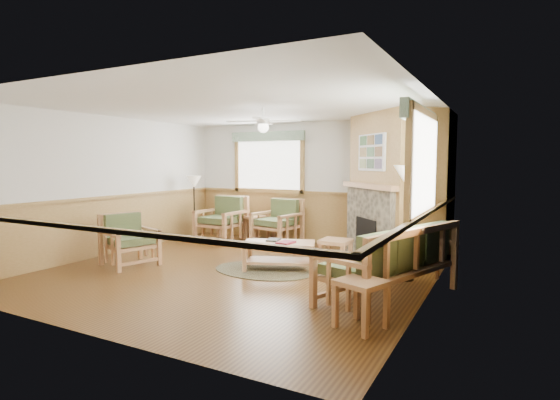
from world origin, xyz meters
The scene contains 24 objects.
floor centered at (0.00, 0.00, -0.01)m, with size 6.00×6.00×0.01m, color #553617.
ceiling centered at (0.00, 0.00, 2.70)m, with size 6.00×6.00×0.01m, color white.
wall_back centered at (0.00, 3.00, 1.35)m, with size 6.00×0.02×2.70m, color silver.
wall_front centered at (0.00, -3.00, 1.35)m, with size 6.00×0.02×2.70m, color silver.
wall_left centered at (-3.00, 0.00, 1.35)m, with size 0.02×6.00×2.70m, color silver.
wall_right centered at (3.00, 0.00, 1.35)m, with size 0.02×6.00×2.70m, color silver.
wainscot centered at (0.00, 0.00, 0.55)m, with size 6.00×6.00×1.10m, color #A17A42, non-canonical shape.
fireplace centered at (2.05, 2.05, 1.35)m, with size 2.20×2.20×2.70m, color #A17A42, non-canonical shape.
window_back centered at (-1.10, 2.96, 2.53)m, with size 1.90×0.16×1.50m, color white, non-canonical shape.
window_right centered at (2.96, -0.20, 2.53)m, with size 0.16×1.90×1.50m, color white, non-canonical shape.
ceiling_fan centered at (0.30, 0.30, 2.66)m, with size 1.24×1.24×0.36m, color white, non-canonical shape.
sofa centered at (2.55, -0.27, 0.49)m, with size 0.88×2.14×0.99m, color tan, non-canonical shape.
armchair_back_left centered at (-1.84, 2.07, 0.51)m, with size 0.91×0.91×1.03m, color tan, non-canonical shape.
armchair_back_right centered at (-0.60, 2.44, 0.49)m, with size 0.88×0.88×0.99m, color tan, non-canonical shape.
armchair_left centered at (-1.93, -0.54, 0.45)m, with size 0.80×0.80×0.90m, color tan, non-canonical shape.
coffee_table centered at (0.55, 0.40, 0.24)m, with size 1.18×0.59×0.47m, color tan, non-canonical shape.
end_table_chairs centered at (-1.22, 2.55, 0.29)m, with size 0.51×0.49×0.57m, color tan, non-canonical shape.
end_table_sofa centered at (2.55, -1.47, 0.27)m, with size 0.48×0.46×0.54m, color tan, non-canonical shape.
footstool centered at (1.24, 1.23, 0.22)m, with size 0.51×0.51×0.44m, color tan, non-canonical shape.
braided_rug centered at (0.34, 0.20, 0.01)m, with size 1.73×1.73×0.01m, color #4C462E.
floor_lamp_left centered at (-2.55, 2.00, 0.75)m, with size 0.34×0.34×1.50m, color black, non-canonical shape.
floor_lamp_right centered at (2.55, 0.75, 0.89)m, with size 0.41×0.41×1.77m, color black, non-canonical shape.
book_red centered at (0.70, 0.35, 0.50)m, with size 0.22×0.30×0.03m, color maroon.
book_dark centered at (0.40, 0.47, 0.50)m, with size 0.20×0.27×0.03m, color #262520.
Camera 1 is at (3.94, -5.98, 1.82)m, focal length 28.00 mm.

